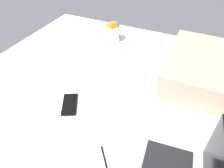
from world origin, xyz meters
The scene contains 5 objects.
bed_mattress centered at (0.00, 0.00, 9.00)cm, with size 180.00×140.00×18.00cm, color white.
snack_cup centered at (-64.77, -11.80, 24.28)cm, with size 10.06×10.50×14.50cm.
cell_phone centered at (1.02, -4.62, 18.40)cm, with size 6.80×14.00×0.80cm, color black.
pillow centered at (-46.93, 48.00, 24.50)cm, with size 52.00×36.00×13.00cm, color tan.
charger_cable centered at (21.60, 24.78, 18.30)cm, with size 17.00×0.60×0.60cm, color black.
Camera 1 is at (55.11, 42.61, 89.86)cm, focal length 33.47 mm.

